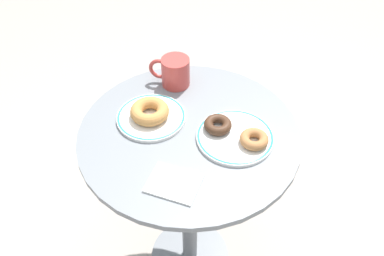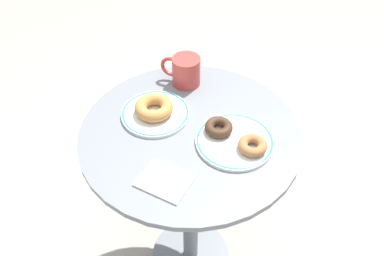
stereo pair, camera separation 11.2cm
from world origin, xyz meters
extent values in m
cylinder|color=slate|center=(0.00, 0.00, 0.71)|extent=(0.63, 0.63, 0.02)
cylinder|color=slate|center=(0.00, 0.00, 0.36)|extent=(0.06, 0.06, 0.67)
cylinder|color=slate|center=(0.00, 0.00, 0.01)|extent=(0.30, 0.30, 0.03)
cylinder|color=white|center=(-0.12, -0.01, 0.72)|extent=(0.20, 0.20, 0.01)
torus|color=teal|center=(-0.12, -0.01, 0.72)|extent=(0.20, 0.20, 0.01)
cylinder|color=white|center=(0.12, 0.05, 0.72)|extent=(0.22, 0.22, 0.01)
torus|color=teal|center=(0.12, 0.05, 0.72)|extent=(0.21, 0.21, 0.01)
torus|color=#BC7F42|center=(-0.12, -0.02, 0.74)|extent=(0.16, 0.16, 0.04)
torus|color=#A36B3D|center=(0.18, 0.05, 0.74)|extent=(0.09, 0.09, 0.03)
torus|color=#422819|center=(0.07, 0.04, 0.74)|extent=(0.11, 0.11, 0.03)
cube|color=white|center=(0.07, -0.18, 0.72)|extent=(0.15, 0.13, 0.01)
cylinder|color=#B73D38|center=(-0.15, 0.16, 0.76)|extent=(0.09, 0.09, 0.09)
torus|color=#B73D38|center=(-0.20, 0.14, 0.77)|extent=(0.07, 0.04, 0.07)
camera|label=1|loc=(0.45, -0.69, 1.53)|focal=38.29mm
camera|label=2|loc=(0.54, -0.62, 1.53)|focal=38.29mm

